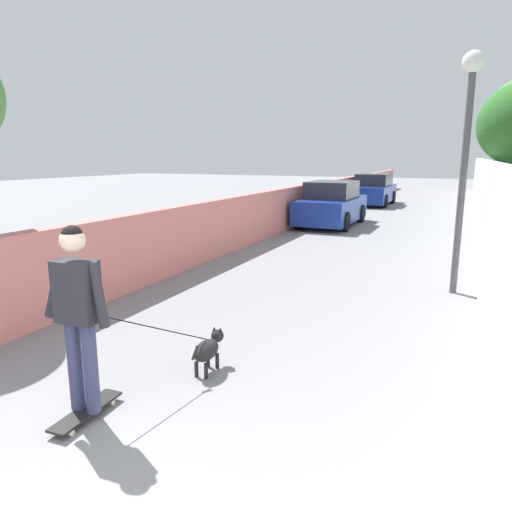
% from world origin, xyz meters
% --- Properties ---
extents(ground_plane, '(80.00, 80.00, 0.00)m').
position_xyz_m(ground_plane, '(14.00, 0.00, 0.00)').
color(ground_plane, gray).
extents(wall_left, '(48.00, 0.30, 1.38)m').
position_xyz_m(wall_left, '(12.00, 2.98, 0.69)').
color(wall_left, '#CC726B').
rests_on(wall_left, ground).
extents(fence_right, '(48.00, 0.30, 2.27)m').
position_xyz_m(fence_right, '(12.00, -2.98, 1.14)').
color(fence_right, silver).
rests_on(fence_right, ground).
extents(lamp_post, '(0.36, 0.36, 4.08)m').
position_xyz_m(lamp_post, '(7.35, -2.43, 2.81)').
color(lamp_post, '#4C4C51').
rests_on(lamp_post, ground).
extents(skateboard, '(0.81, 0.24, 0.08)m').
position_xyz_m(skateboard, '(1.49, 0.55, 0.07)').
color(skateboard, black).
rests_on(skateboard, ground).
extents(person_skateboarder, '(0.24, 0.71, 1.74)m').
position_xyz_m(person_skateboarder, '(1.49, 0.55, 1.11)').
color(person_skateboarder, '#333859').
rests_on(person_skateboarder, skateboard).
extents(dog, '(1.63, 0.68, 1.06)m').
position_xyz_m(dog, '(2.80, -0.00, 0.27)').
color(dog, black).
rests_on(dog, ground).
extents(car_near, '(3.88, 1.80, 1.54)m').
position_xyz_m(car_near, '(14.65, 1.83, 0.71)').
color(car_near, navy).
rests_on(car_near, ground).
extents(car_far, '(4.03, 1.80, 1.54)m').
position_xyz_m(car_far, '(22.50, 1.83, 0.71)').
color(car_far, navy).
rests_on(car_far, ground).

